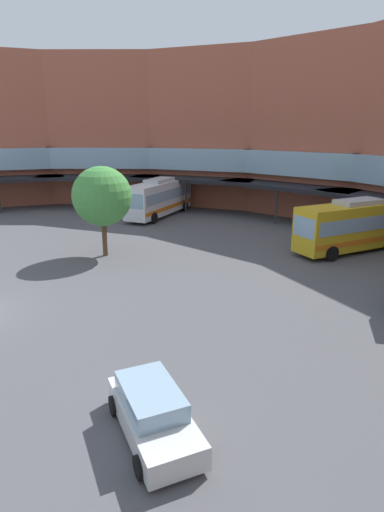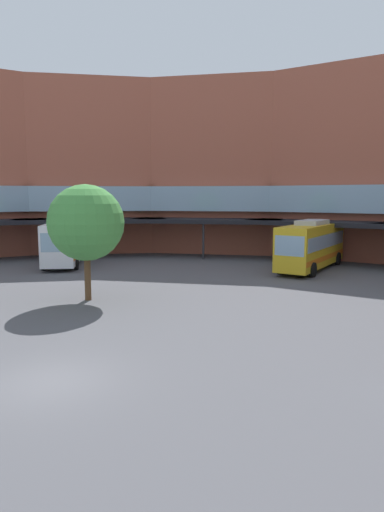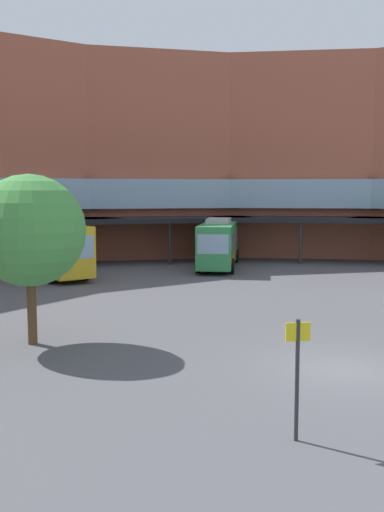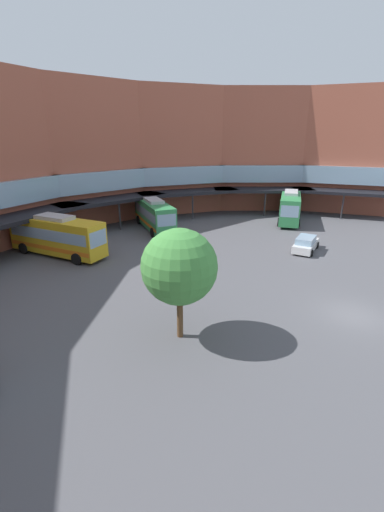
# 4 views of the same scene
# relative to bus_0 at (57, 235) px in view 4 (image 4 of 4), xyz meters

# --- Properties ---
(ground_plane) EXTENTS (121.08, 121.08, 0.00)m
(ground_plane) POSITION_rel_bus_0_xyz_m (-0.04, -26.52, -2.02)
(ground_plane) COLOR #515156
(station_building) EXTENTS (78.16, 42.64, 17.55)m
(station_building) POSITION_rel_bus_0_xyz_m (-0.04, -4.98, 6.33)
(station_building) COLOR #AD5942
(station_building) RESTS_ON ground
(bus_0) EXTENTS (2.80, 10.27, 3.99)m
(bus_0) POSITION_rel_bus_0_xyz_m (0.00, 0.00, 0.00)
(bus_0) COLOR gold
(bus_0) RESTS_ON ground
(bus_1) EXTENTS (8.45, 9.11, 3.77)m
(bus_1) POSITION_rel_bus_0_xyz_m (12.47, -3.13, -0.11)
(bus_1) COLOR #338C4C
(bus_1) RESTS_ON ground
(bus_2) EXTENTS (11.55, 4.51, 3.98)m
(bus_2) POSITION_rel_bus_0_xyz_m (24.76, -17.10, -0.00)
(bus_2) COLOR #338C4C
(bus_2) RESTS_ON ground
(parked_car) EXTENTS (4.48, 2.19, 1.53)m
(parked_car) POSITION_rel_bus_0_xyz_m (12.14, -21.39, -1.28)
(parked_car) COLOR silver
(parked_car) RESTS_ON ground
(plaza_tree) EXTENTS (4.28, 4.28, 6.55)m
(plaza_tree) POSITION_rel_bus_0_xyz_m (-7.35, -17.48, 2.38)
(plaza_tree) COLOR brown
(plaza_tree) RESTS_ON ground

